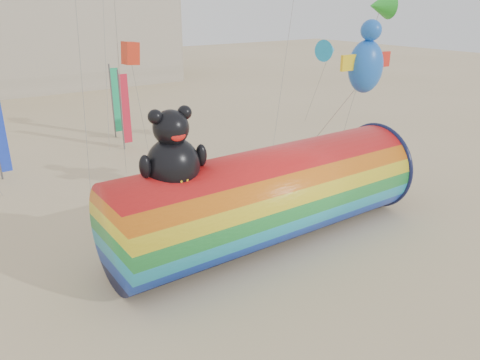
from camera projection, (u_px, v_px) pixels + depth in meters
ground at (251, 250)px, 18.48m from camera, size 160.00×160.00×0.00m
windsock_assembly at (269, 193)px, 18.69m from camera, size 13.27×4.04×6.12m
kite_handler at (340, 163)px, 25.50m from camera, size 0.77×0.60×1.85m
fabric_bundle at (369, 183)px, 24.79m from camera, size 2.62×1.35×0.41m
festival_banners at (85, 113)px, 29.46m from camera, size 8.94×4.70×5.20m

